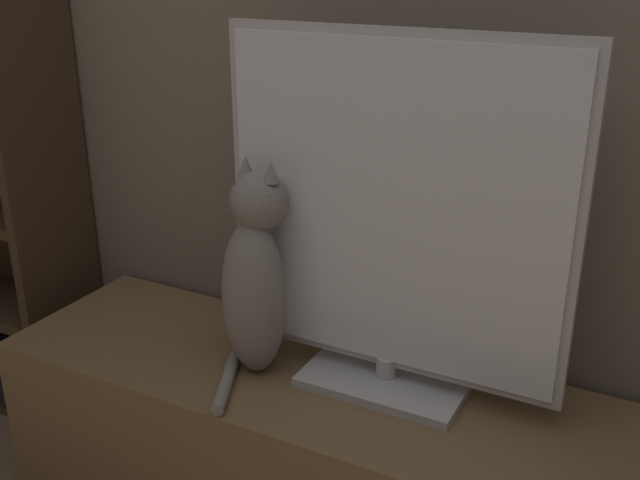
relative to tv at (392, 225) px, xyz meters
The scene contains 3 objects.
tv_stand 0.60m from the tv, 152.62° to the right, with size 1.60×0.46×0.43m.
tv is the anchor object (origin of this frame).
cat 0.33m from the tv, 164.12° to the right, with size 0.17×0.30×0.49m.
Camera 1 is at (0.64, -0.32, 1.33)m, focal length 42.00 mm.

